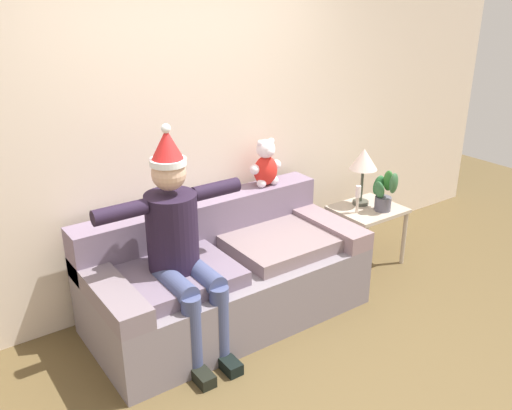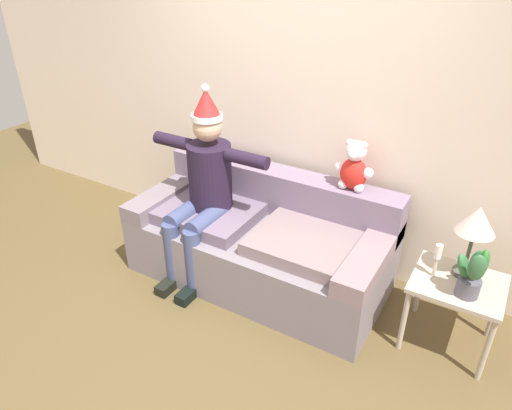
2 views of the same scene
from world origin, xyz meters
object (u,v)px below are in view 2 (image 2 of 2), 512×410
side_table (456,291)px  teddy_bear (354,168)px  couch (262,241)px  table_lamp (477,223)px  candle_tall (437,256)px  potted_plant (473,273)px  person_seated (203,185)px

side_table → teddy_bear: bearing=160.3°
couch → side_table: couch is taller
teddy_bear → side_table: (0.87, -0.31, -0.55)m
table_lamp → candle_tall: table_lamp is taller
teddy_bear → table_lamp: size_ratio=0.76×
teddy_bear → candle_tall: size_ratio=1.59×
table_lamp → potted_plant: table_lamp is taller
potted_plant → teddy_bear: bearing=155.8°
person_seated → teddy_bear: person_seated is taller
side_table → table_lamp: bearing=86.6°
potted_plant → side_table: bearing=120.4°
teddy_bear → table_lamp: bearing=-13.7°
side_table → potted_plant: bearing=-59.6°
teddy_bear → candle_tall: (0.71, -0.33, -0.32)m
candle_tall → table_lamp: bearing=36.0°
person_seated → side_table: size_ratio=2.74×
table_lamp → candle_tall: bearing=-144.0°
side_table → table_lamp: size_ratio=1.12×
couch → teddy_bear: (0.59, 0.30, 0.66)m
teddy_bear → potted_plant: teddy_bear is taller
potted_plant → table_lamp: bearing=105.6°
table_lamp → candle_tall: 0.31m
couch → side_table: size_ratio=3.57×
teddy_bear → potted_plant: 1.07m
couch → potted_plant: bearing=-4.4°
person_seated → side_table: person_seated is taller
potted_plant → candle_tall: (-0.22, 0.09, -0.01)m
person_seated → candle_tall: (1.74, 0.13, -0.11)m
person_seated → potted_plant: 1.96m
couch → candle_tall: 1.35m
teddy_bear → candle_tall: 0.85m
person_seated → teddy_bear: bearing=24.3°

